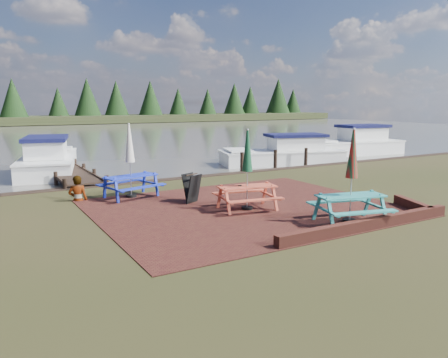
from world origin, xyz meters
name	(u,v)px	position (x,y,z in m)	size (l,w,h in m)	color
ground	(264,215)	(0.00, 0.00, 0.00)	(120.00, 120.00, 0.00)	black
paving	(245,208)	(0.00, 1.00, 0.01)	(9.00, 7.50, 0.02)	#3A1512
brick_wall	(381,219)	(2.15, -2.42, 0.15)	(6.21, 1.79, 0.30)	#4C1E16
water	(53,135)	(0.00, 37.00, 0.00)	(120.00, 60.00, 0.02)	#46443C
far_treeline	(21,103)	(0.00, 66.00, 3.28)	(120.00, 10.00, 8.10)	black
picnic_table_teal	(351,191)	(1.55, -1.85, 0.90)	(2.19, 2.05, 2.56)	teal
picnic_table_red	(247,182)	(-0.07, 0.81, 0.86)	(2.02, 1.86, 2.45)	#BF4931
picnic_table_blue	(131,172)	(-2.58, 4.30, 0.89)	(2.17, 2.03, 2.54)	#1728AD
chalkboard	(192,188)	(-1.11, 2.52, 0.49)	(0.63, 0.79, 0.95)	black
jetty	(65,170)	(-3.50, 11.28, 0.11)	(1.76, 9.08, 1.00)	black
boat_jetty	(49,161)	(-4.01, 12.69, 0.41)	(3.96, 7.38, 2.03)	white
boat_near	(284,155)	(8.02, 9.35, 0.36)	(7.31, 4.23, 1.87)	white
boat_far	(354,145)	(15.01, 10.77, 0.45)	(7.23, 3.26, 2.18)	white
person	(77,176)	(-4.31, 4.65, 0.86)	(0.62, 0.41, 1.71)	gray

